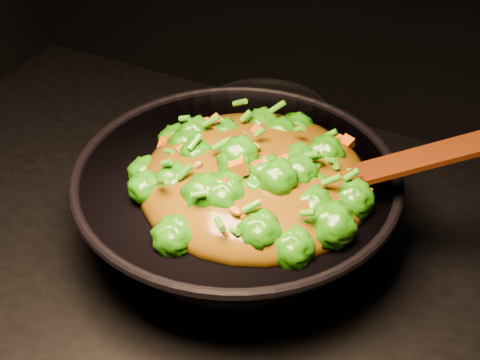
% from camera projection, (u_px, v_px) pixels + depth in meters
% --- Properties ---
extents(wok, '(0.43, 0.43, 0.11)m').
position_uv_depth(wok, '(237.00, 209.00, 0.94)').
color(wok, black).
rests_on(wok, stovetop).
extents(stir_fry, '(0.37, 0.37, 0.10)m').
position_uv_depth(stir_fry, '(255.00, 154.00, 0.86)').
color(stir_fry, '#207608').
rests_on(stir_fry, wok).
extents(spatula, '(0.23, 0.12, 0.10)m').
position_uv_depth(spatula, '(376.00, 170.00, 0.85)').
color(spatula, '#3C1109').
rests_on(spatula, wok).
extents(back_pot, '(0.24, 0.24, 0.11)m').
position_uv_depth(back_pot, '(263.00, 144.00, 1.06)').
color(back_pot, black).
rests_on(back_pot, stovetop).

